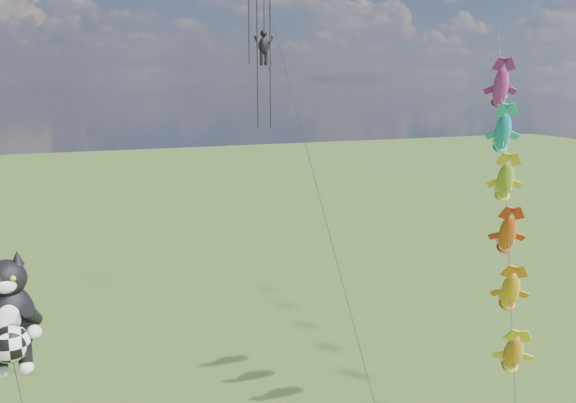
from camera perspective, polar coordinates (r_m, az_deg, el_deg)
name	(u,v)px	position (r m, az deg, el deg)	size (l,w,h in m)	color
cat_kite_rig	(9,317)	(25.67, -23.55, -9.42)	(2.39, 4.02, 11.73)	brown
fish_windsock_rig	(506,207)	(33.30, 18.84, -0.48)	(8.67, 13.53, 20.69)	brown
parafoil_rig	(265,31)	(34.77, -2.05, 14.87)	(1.84, 17.55, 27.89)	brown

